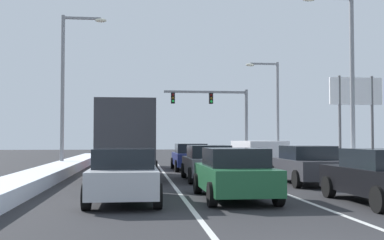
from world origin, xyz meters
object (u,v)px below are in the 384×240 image
Objects in this scene: sedan_green_center_lane_nearest at (234,173)px; sedan_navy_center_lane_third at (190,157)px; sedan_silver_left_lane_nearest at (124,175)px; street_lamp_right_mid at (346,68)px; street_lamp_right_far at (273,102)px; roadside_sign_right at (356,101)px; traffic_light_gantry at (221,108)px; street_lamp_left_mid at (68,78)px; sedan_black_right_lane_nearest at (383,176)px; box_truck_left_lane_second at (127,136)px; suv_white_right_lane_third at (258,153)px; suv_maroon_left_lane_third at (132,151)px; sedan_gray_center_lane_second at (208,163)px; sedan_charcoal_right_lane_second at (306,165)px.

sedan_green_center_lane_nearest is 13.31m from sedan_navy_center_lane_third.
sedan_silver_left_lane_nearest is 14.50m from street_lamp_right_mid.
roadside_sign_right is at bearing -77.61° from street_lamp_right_far.
roadside_sign_right is at bearing 52.76° from sedan_green_center_lane_nearest.
street_lamp_left_mid is at bearing -130.73° from traffic_light_gantry.
sedan_black_right_lane_nearest is 11.77m from box_truck_left_lane_second.
box_truck_left_lane_second is 22.14m from traffic_light_gantry.
sedan_black_right_lane_nearest is 0.82× the size of roadside_sign_right.
sedan_silver_left_lane_nearest is 0.51× the size of street_lamp_right_mid.
roadside_sign_right is (2.60, 4.45, -1.26)m from street_lamp_right_mid.
suv_maroon_left_lane_third is (-6.73, 5.10, 0.00)m from suv_white_right_lane_third.
sedan_gray_center_lane_second is 1.00× the size of sedan_silver_left_lane_nearest.
street_lamp_right_far is (7.60, 16.52, 3.96)m from sedan_gray_center_lane_second.
sedan_charcoal_right_lane_second is 7.94m from box_truck_left_lane_second.
sedan_gray_center_lane_second is 7.48m from sedan_silver_left_lane_nearest.
sedan_black_right_lane_nearest is at bearing -109.16° from street_lamp_right_mid.
sedan_black_right_lane_nearest is 5.92m from sedan_charcoal_right_lane_second.
sedan_charcoal_right_lane_second is 0.63× the size of box_truck_left_lane_second.
sedan_charcoal_right_lane_second is at bearing 90.34° from sedan_black_right_lane_nearest.
sedan_silver_left_lane_nearest is (-7.04, 1.26, 0.00)m from sedan_black_right_lane_nearest.
street_lamp_right_far is (3.94, 24.46, 3.96)m from sedan_black_right_lane_nearest.
sedan_charcoal_right_lane_second is 15.79m from street_lamp_left_mid.
street_lamp_left_mid reaches higher than street_lamp_right_far.
suv_maroon_left_lane_third is (-7.03, 17.74, 0.25)m from sedan_black_right_lane_nearest.
box_truck_left_lane_second is 11.21m from street_lamp_right_mid.
street_lamp_right_mid is at bearing 49.76° from sedan_charcoal_right_lane_second.
suv_maroon_left_lane_third reaches higher than sedan_black_right_lane_nearest.
sedan_black_right_lane_nearest is at bearing -76.04° from sedan_navy_center_lane_third.
suv_white_right_lane_third is 0.68× the size of box_truck_left_lane_second.
street_lamp_right_mid reaches higher than sedan_navy_center_lane_third.
sedan_navy_center_lane_third is 0.92× the size of suv_maroon_left_lane_third.
suv_white_right_lane_third reaches higher than sedan_navy_center_lane_third.
sedan_navy_center_lane_third is at bearing 57.82° from box_truck_left_lane_second.
suv_maroon_left_lane_third is at bearing 89.23° from box_truck_left_lane_second.
suv_white_right_lane_third is 6.25m from street_lamp_right_mid.
sedan_gray_center_lane_second is 0.92× the size of suv_maroon_left_lane_third.
sedan_silver_left_lane_nearest is at bearing 169.83° from sedan_black_right_lane_nearest.
box_truck_left_lane_second is at bearing -158.30° from roadside_sign_right.
sedan_charcoal_right_lane_second is at bearing -44.71° from street_lamp_left_mid.
sedan_silver_left_lane_nearest is 8.11m from box_truck_left_lane_second.
street_lamp_right_mid is at bearing -35.87° from suv_maroon_left_lane_third.
sedan_black_right_lane_nearest is 0.63× the size of box_truck_left_lane_second.
suv_maroon_left_lane_third is at bearing 142.83° from suv_white_right_lane_third.
sedan_charcoal_right_lane_second is at bearing -125.43° from roadside_sign_right.
sedan_green_center_lane_nearest is 0.49× the size of street_lamp_left_mid.
sedan_silver_left_lane_nearest is 16.39m from street_lamp_left_mid.
sedan_black_right_lane_nearest is at bearing -10.17° from sedan_silver_left_lane_nearest.
suv_white_right_lane_third is 11.70m from sedan_green_center_lane_nearest.
sedan_green_center_lane_nearest is at bearing -99.04° from traffic_light_gantry.
sedan_silver_left_lane_nearest is 29.83m from traffic_light_gantry.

